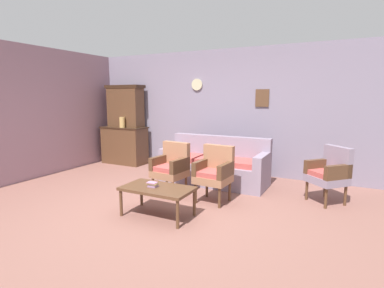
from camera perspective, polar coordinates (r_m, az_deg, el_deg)
ground_plane at (r=4.73m, az=-6.44°, el=-11.86°), size 7.68×7.68×0.00m
wall_back_with_decor at (r=6.78m, az=5.71°, el=6.15°), size 6.40×0.09×2.70m
wall_left_side at (r=6.78m, az=-30.22°, el=4.97°), size 0.06×5.20×2.70m
side_cabinet at (r=7.81m, az=-12.62°, el=-0.19°), size 1.16×0.55×0.93m
cabinet_upper_hutch at (r=7.78m, az=-12.49°, el=7.07°), size 0.99×0.38×1.03m
vase_on_cabinet at (r=7.55m, az=-13.08°, el=4.02°), size 0.14×0.14×0.26m
floral_couch at (r=5.93m, az=4.37°, el=-4.27°), size 2.04×0.81×0.90m
armchair_row_middle at (r=5.18m, az=-3.96°, el=-4.21°), size 0.57×0.54×0.90m
armchair_near_couch_end at (r=4.85m, az=4.26°, el=-5.13°), size 0.55×0.53×0.90m
wingback_chair_by_fireplace at (r=5.26m, az=24.56°, el=-4.82°), size 0.71×0.71×0.90m
coffee_table at (r=4.31m, az=-6.55°, el=-8.68°), size 1.00×0.56×0.42m
book_stack_on_table at (r=4.31m, az=-7.45°, el=-7.59°), size 0.15×0.11×0.07m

